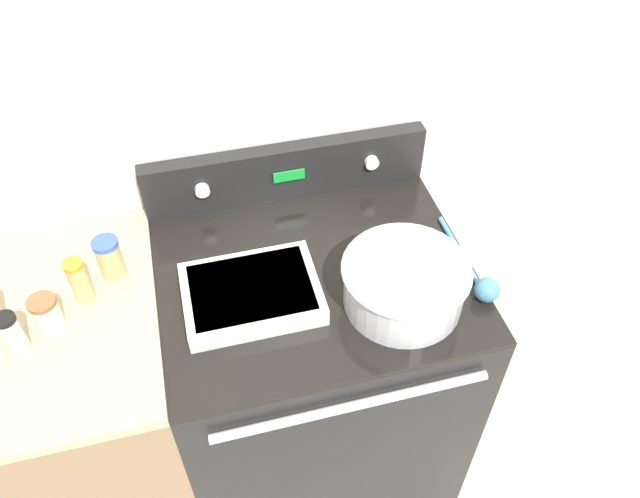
{
  "coord_description": "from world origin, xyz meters",
  "views": [
    {
      "loc": [
        -0.26,
        -0.72,
        2.12
      ],
      "look_at": [
        0.02,
        0.36,
        0.98
      ],
      "focal_mm": 35.0,
      "sensor_mm": 36.0,
      "label": 1
    }
  ],
  "objects_px": {
    "spice_jar_orange_cap": "(79,280)",
    "spice_jar_brown_cap": "(47,314)",
    "mixing_bowl": "(405,282)",
    "casserole_dish": "(251,293)",
    "spice_jar_black_cap": "(13,334)",
    "spice_jar_blue_cap": "(109,257)",
    "ladle": "(482,283)"
  },
  "relations": [
    {
      "from": "spice_jar_orange_cap",
      "to": "spice_jar_brown_cap",
      "type": "bearing_deg",
      "value": -135.26
    },
    {
      "from": "casserole_dish",
      "to": "spice_jar_brown_cap",
      "type": "xyz_separation_m",
      "value": [
        -0.47,
        0.03,
        0.03
      ]
    },
    {
      "from": "spice_jar_orange_cap",
      "to": "spice_jar_black_cap",
      "type": "bearing_deg",
      "value": -139.25
    },
    {
      "from": "spice_jar_orange_cap",
      "to": "spice_jar_brown_cap",
      "type": "distance_m",
      "value": 0.11
    },
    {
      "from": "mixing_bowl",
      "to": "spice_jar_orange_cap",
      "type": "height_order",
      "value": "spice_jar_orange_cap"
    },
    {
      "from": "spice_jar_blue_cap",
      "to": "spice_jar_black_cap",
      "type": "height_order",
      "value": "spice_jar_black_cap"
    },
    {
      "from": "casserole_dish",
      "to": "spice_jar_brown_cap",
      "type": "height_order",
      "value": "spice_jar_brown_cap"
    },
    {
      "from": "mixing_bowl",
      "to": "spice_jar_orange_cap",
      "type": "bearing_deg",
      "value": 165.2
    },
    {
      "from": "mixing_bowl",
      "to": "ladle",
      "type": "bearing_deg",
      "value": -4.88
    },
    {
      "from": "mixing_bowl",
      "to": "spice_jar_blue_cap",
      "type": "bearing_deg",
      "value": 158.82
    },
    {
      "from": "casserole_dish",
      "to": "ladle",
      "type": "height_order",
      "value": "ladle"
    },
    {
      "from": "spice_jar_blue_cap",
      "to": "spice_jar_orange_cap",
      "type": "xyz_separation_m",
      "value": [
        -0.07,
        -0.07,
        0.01
      ]
    },
    {
      "from": "mixing_bowl",
      "to": "casserole_dish",
      "type": "xyz_separation_m",
      "value": [
        -0.36,
        0.1,
        -0.04
      ]
    },
    {
      "from": "casserole_dish",
      "to": "spice_jar_orange_cap",
      "type": "xyz_separation_m",
      "value": [
        -0.4,
        0.11,
        0.05
      ]
    },
    {
      "from": "spice_jar_orange_cap",
      "to": "spice_jar_blue_cap",
      "type": "bearing_deg",
      "value": 42.73
    },
    {
      "from": "spice_jar_brown_cap",
      "to": "spice_jar_black_cap",
      "type": "height_order",
      "value": "spice_jar_black_cap"
    },
    {
      "from": "spice_jar_blue_cap",
      "to": "spice_jar_brown_cap",
      "type": "height_order",
      "value": "spice_jar_blue_cap"
    },
    {
      "from": "mixing_bowl",
      "to": "spice_jar_blue_cap",
      "type": "relative_size",
      "value": 2.76
    },
    {
      "from": "casserole_dish",
      "to": "spice_jar_orange_cap",
      "type": "height_order",
      "value": "spice_jar_orange_cap"
    },
    {
      "from": "spice_jar_blue_cap",
      "to": "mixing_bowl",
      "type": "bearing_deg",
      "value": -21.18
    },
    {
      "from": "spice_jar_blue_cap",
      "to": "spice_jar_orange_cap",
      "type": "bearing_deg",
      "value": -137.27
    },
    {
      "from": "spice_jar_blue_cap",
      "to": "spice_jar_orange_cap",
      "type": "distance_m",
      "value": 0.1
    },
    {
      "from": "mixing_bowl",
      "to": "spice_jar_orange_cap",
      "type": "distance_m",
      "value": 0.78
    },
    {
      "from": "spice_jar_black_cap",
      "to": "spice_jar_brown_cap",
      "type": "bearing_deg",
      "value": 35.73
    },
    {
      "from": "ladle",
      "to": "spice_jar_orange_cap",
      "type": "xyz_separation_m",
      "value": [
        -0.96,
        0.22,
        0.05
      ]
    },
    {
      "from": "spice_jar_black_cap",
      "to": "mixing_bowl",
      "type": "bearing_deg",
      "value": -4.84
    },
    {
      "from": "casserole_dish",
      "to": "spice_jar_black_cap",
      "type": "relative_size",
      "value": 2.82
    },
    {
      "from": "ladle",
      "to": "spice_jar_blue_cap",
      "type": "bearing_deg",
      "value": 162.34
    },
    {
      "from": "ladle",
      "to": "spice_jar_brown_cap",
      "type": "height_order",
      "value": "spice_jar_brown_cap"
    },
    {
      "from": "ladle",
      "to": "mixing_bowl",
      "type": "bearing_deg",
      "value": 175.12
    },
    {
      "from": "casserole_dish",
      "to": "spice_jar_black_cap",
      "type": "distance_m",
      "value": 0.54
    },
    {
      "from": "mixing_bowl",
      "to": "ladle",
      "type": "relative_size",
      "value": 0.96
    }
  ]
}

